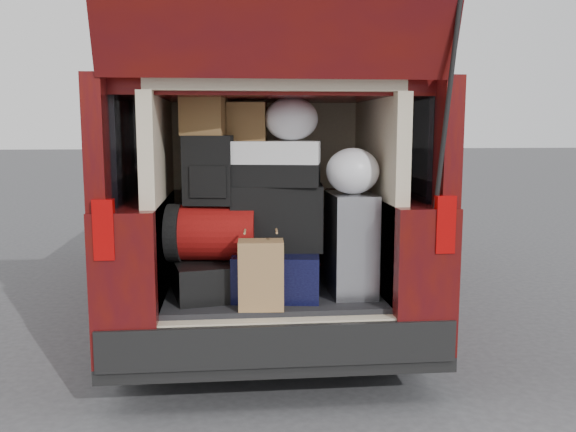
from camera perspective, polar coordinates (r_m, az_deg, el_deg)
name	(u,v)px	position (r m, az deg, el deg)	size (l,w,h in m)	color
ground	(275,391)	(3.68, -1.26, -16.02)	(80.00, 80.00, 0.00)	#3A3A3C
minivan	(258,198)	(5.24, -2.79, 1.66)	(1.90, 5.35, 2.77)	black
load_floor	(271,330)	(3.84, -1.58, -10.58)	(1.24, 1.05, 0.55)	black
black_hardshell	(207,277)	(3.59, -7.62, -5.70)	(0.37, 0.51, 0.20)	black
navy_hardshell	(277,270)	(3.61, -1.00, -5.10)	(0.48, 0.59, 0.26)	black
silver_roller	(351,244)	(3.57, 5.89, -2.59)	(0.25, 0.39, 0.59)	silver
kraft_bag	(261,275)	(3.27, -2.54, -5.52)	(0.24, 0.15, 0.37)	#9E7547
red_duffel	(212,232)	(3.54, -7.11, -1.51)	(0.50, 0.32, 0.32)	maroon
black_soft_case	(278,217)	(3.57, -0.99, -0.08)	(0.52, 0.31, 0.38)	black
backpack	(209,170)	(3.49, -7.45, 4.27)	(0.27, 0.17, 0.39)	black
twotone_duffel	(270,163)	(3.52, -1.66, 4.96)	(0.57, 0.29, 0.25)	silver
grocery_sack_lower	(204,116)	(3.52, -7.90, 9.26)	(0.24, 0.20, 0.22)	brown
grocery_sack_upper	(247,122)	(3.60, -3.84, 8.79)	(0.22, 0.18, 0.22)	brown
plastic_bag_center	(291,119)	(3.58, 0.31, 9.06)	(0.31, 0.29, 0.25)	white
plastic_bag_right	(353,171)	(3.47, 6.07, 4.20)	(0.30, 0.28, 0.26)	white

